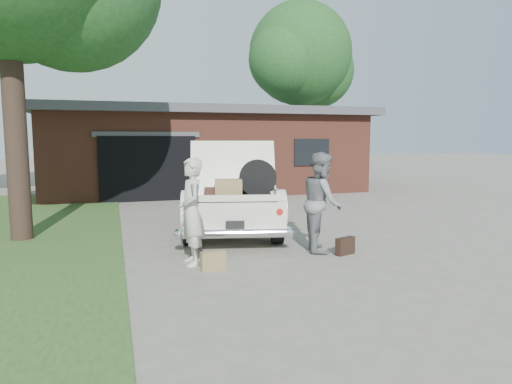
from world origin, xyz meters
name	(u,v)px	position (x,y,z in m)	size (l,w,h in m)	color
ground	(266,255)	(0.00, 0.00, 0.00)	(90.00, 90.00, 0.00)	gray
house	(201,149)	(0.98, 11.47, 1.67)	(12.80, 7.80, 3.30)	brown
tree_right	(302,59)	(7.07, 15.09, 6.25)	(6.19, 5.39, 9.22)	#38281E
sedan	(231,196)	(0.03, 2.65, 0.76)	(3.09, 5.50, 2.08)	beige
woman_left	(191,212)	(-1.39, -0.21, 0.91)	(0.66, 0.43, 1.81)	beige
woman_right	(322,202)	(1.13, 0.03, 0.94)	(0.91, 0.71, 1.88)	slate
suitcase_left	(213,261)	(-1.13, -0.67, 0.16)	(0.41, 0.13, 0.31)	olive
suitcase_right	(345,246)	(1.41, -0.40, 0.16)	(0.41, 0.13, 0.32)	black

